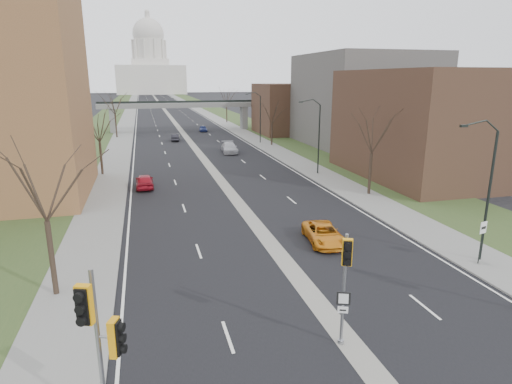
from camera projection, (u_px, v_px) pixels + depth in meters
name	position (u px, v px, depth m)	size (l,w,h in m)	color
ground	(352.00, 346.00, 18.24)	(700.00, 700.00, 0.00)	black
road_surface	(164.00, 109.00, 158.40)	(20.00, 600.00, 0.01)	black
median_strip	(164.00, 109.00, 158.41)	(1.20, 600.00, 0.02)	gray
sidewalk_right	(197.00, 108.00, 161.34)	(4.00, 600.00, 0.12)	gray
sidewalk_left	(131.00, 110.00, 155.44)	(4.00, 600.00, 0.12)	gray
grass_verge_right	(212.00, 108.00, 162.82)	(8.00, 600.00, 0.10)	#2B401D
grass_verge_left	(113.00, 110.00, 153.96)	(8.00, 600.00, 0.10)	#2B401D
commercial_block_near	(433.00, 124.00, 48.76)	(16.00, 20.00, 12.00)	#473121
commercial_block_mid	(363.00, 100.00, 71.79)	(18.00, 22.00, 15.00)	#5E5A55
commercial_block_far	(293.00, 109.00, 87.78)	(14.00, 14.00, 10.00)	#473121
pedestrian_bridge	(180.00, 108.00, 91.75)	(34.00, 3.00, 6.45)	slate
capitol	(150.00, 68.00, 312.48)	(48.00, 42.00, 55.75)	beige
streetlight_near	(483.00, 152.00, 24.76)	(2.61, 0.20, 8.70)	black
streetlight_mid	(313.00, 115.00, 49.05)	(2.61, 0.20, 8.70)	black
streetlight_far	(256.00, 103.00, 73.35)	(2.61, 0.20, 8.70)	black
tree_left_a	(40.00, 172.00, 20.81)	(7.20, 7.20, 9.40)	#382B21
tree_left_b	(98.00, 122.00, 48.94)	(6.75, 6.75, 8.81)	#382B21
tree_left_c	(114.00, 100.00, 80.51)	(7.65, 7.65, 9.99)	#382B21
tree_right_a	(373.00, 127.00, 40.29)	(7.20, 7.20, 9.40)	#382B21
tree_right_b	(272.00, 111.00, 71.33)	(6.30, 6.30, 8.22)	#382B21
tree_right_c	(226.00, 95.00, 108.40)	(7.65, 7.65, 9.99)	#382B21
signal_pole_left	(100.00, 331.00, 12.90)	(1.27, 0.94, 5.61)	gray
signal_pole_median	(345.00, 272.00, 17.25)	(0.72, 0.84, 5.02)	gray
speed_limit_sign	(482.00, 235.00, 25.63)	(0.57, 0.18, 2.69)	black
car_left_near	(145.00, 181.00, 44.36)	(1.76, 4.38, 1.49)	maroon
car_left_far	(176.00, 137.00, 77.98)	(1.37, 3.92, 1.29)	black
car_right_near	(323.00, 234.00, 29.60)	(2.17, 4.71, 1.31)	orange
car_right_mid	(229.00, 148.00, 65.48)	(2.20, 5.40, 1.57)	#B3B4BB
car_right_far	(203.00, 129.00, 91.77)	(1.49, 3.71, 1.27)	navy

